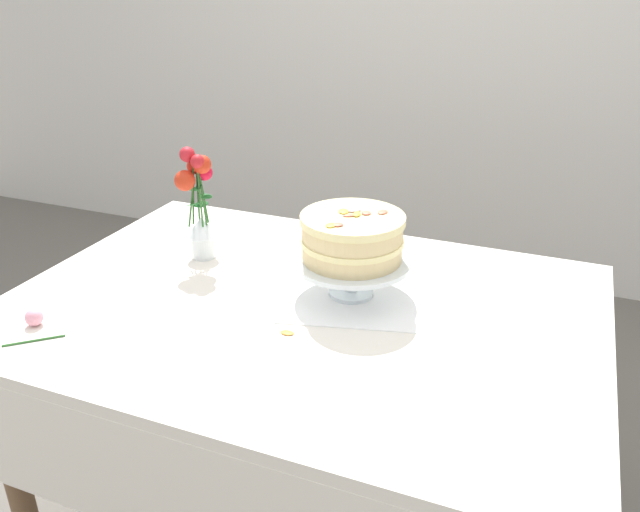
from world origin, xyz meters
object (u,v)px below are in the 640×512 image
object	(u,v)px
flower_vase	(199,205)
dining_table	(297,341)
layer_cake	(352,237)
fallen_rose	(34,318)
cake_stand	(352,265)

from	to	relation	value
flower_vase	dining_table	bearing A→B (deg)	-24.99
layer_cake	fallen_rose	bearing A→B (deg)	-146.53
flower_vase	fallen_rose	distance (m)	0.51
dining_table	fallen_rose	xyz separation A→B (m)	(-0.51, -0.30, 0.11)
dining_table	layer_cake	xyz separation A→B (m)	(0.10, 0.11, 0.25)
cake_stand	fallen_rose	world-z (taller)	cake_stand
layer_cake	fallen_rose	distance (m)	0.75
cake_stand	flower_vase	bearing A→B (deg)	172.61
dining_table	flower_vase	xyz separation A→B (m)	(-0.36, 0.17, 0.25)
dining_table	fallen_rose	size ratio (longest dim) A/B	11.76
fallen_rose	dining_table	bearing A→B (deg)	30.07
layer_cake	dining_table	bearing A→B (deg)	-132.68
cake_stand	flower_vase	size ratio (longest dim) A/B	0.93
layer_cake	cake_stand	bearing A→B (deg)	110.63
dining_table	fallen_rose	bearing A→B (deg)	-149.93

